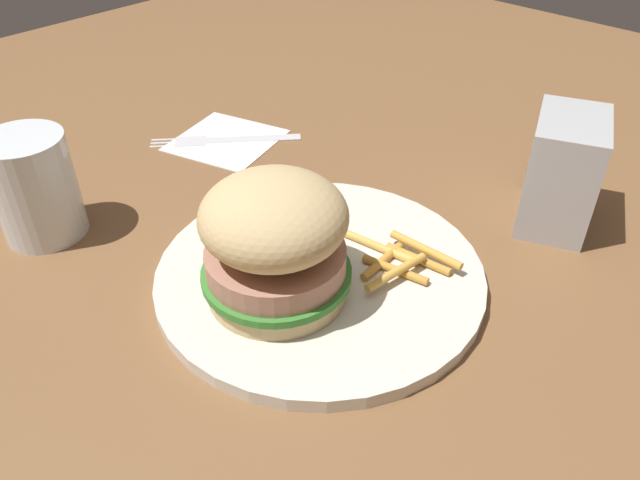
% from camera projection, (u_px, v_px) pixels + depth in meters
% --- Properties ---
extents(ground_plane, '(1.60, 1.60, 0.00)m').
position_uv_depth(ground_plane, '(344.00, 281.00, 0.52)').
color(ground_plane, brown).
extents(plate, '(0.27, 0.27, 0.01)m').
position_uv_depth(plate, '(320.00, 274.00, 0.51)').
color(plate, silver).
rests_on(plate, ground_plane).
extents(sandwich, '(0.12, 0.12, 0.10)m').
position_uv_depth(sandwich, '(275.00, 240.00, 0.46)').
color(sandwich, tan).
rests_on(sandwich, plate).
extents(fries_pile, '(0.08, 0.12, 0.01)m').
position_uv_depth(fries_pile, '(397.00, 258.00, 0.51)').
color(fries_pile, gold).
rests_on(fries_pile, plate).
extents(napkin, '(0.14, 0.14, 0.00)m').
position_uv_depth(napkin, '(226.00, 140.00, 0.71)').
color(napkin, white).
rests_on(napkin, ground_plane).
extents(fork, '(0.14, 0.13, 0.00)m').
position_uv_depth(fork, '(225.00, 138.00, 0.71)').
color(fork, silver).
rests_on(fork, napkin).
extents(drink_glass, '(0.07, 0.07, 0.10)m').
position_uv_depth(drink_glass, '(36.00, 193.00, 0.55)').
color(drink_glass, silver).
rests_on(drink_glass, ground_plane).
extents(napkin_dispenser, '(0.11, 0.09, 0.10)m').
position_uv_depth(napkin_dispenser, '(562.00, 172.00, 0.56)').
color(napkin_dispenser, '#B7BABF').
rests_on(napkin_dispenser, ground_plane).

